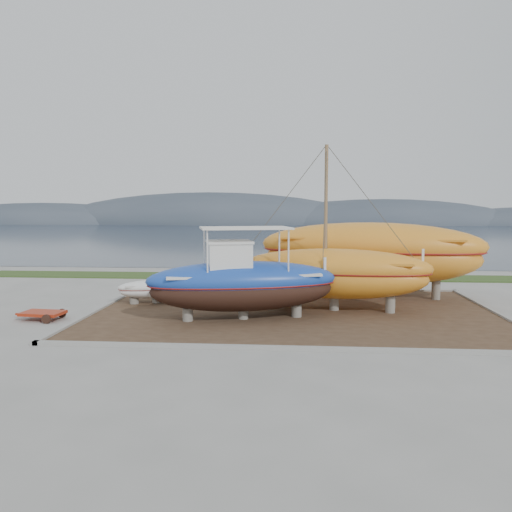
# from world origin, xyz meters

# --- Properties ---
(ground) EXTENTS (140.00, 140.00, 0.00)m
(ground) POSITION_xyz_m (0.00, 0.00, 0.00)
(ground) COLOR gray
(ground) RESTS_ON ground
(dirt_patch) EXTENTS (18.00, 12.00, 0.06)m
(dirt_patch) POSITION_xyz_m (0.00, 4.00, 0.03)
(dirt_patch) COLOR #422D1E
(dirt_patch) RESTS_ON ground
(curb_frame) EXTENTS (18.60, 12.60, 0.15)m
(curb_frame) POSITION_xyz_m (0.00, 4.00, 0.07)
(curb_frame) COLOR gray
(curb_frame) RESTS_ON ground
(grass_strip) EXTENTS (44.00, 3.00, 0.08)m
(grass_strip) POSITION_xyz_m (0.00, 15.50, 0.04)
(grass_strip) COLOR #284219
(grass_strip) RESTS_ON ground
(sea) EXTENTS (260.00, 100.00, 0.04)m
(sea) POSITION_xyz_m (0.00, 70.00, 0.00)
(sea) COLOR #1C2839
(sea) RESTS_ON ground
(mountain_ridge) EXTENTS (200.00, 36.00, 20.00)m
(mountain_ridge) POSITION_xyz_m (0.00, 125.00, 0.00)
(mountain_ridge) COLOR #333D49
(mountain_ridge) RESTS_ON ground
(blue_caique) EXTENTS (8.57, 4.48, 3.94)m
(blue_caique) POSITION_xyz_m (-2.20, 2.31, 2.03)
(blue_caique) COLOR #1B44AB
(blue_caique) RESTS_ON dirt_patch
(white_dinghy) EXTENTS (4.00, 2.58, 1.12)m
(white_dinghy) POSITION_xyz_m (-6.92, 5.60, 0.62)
(white_dinghy) COLOR white
(white_dinghy) RESTS_ON dirt_patch
(orange_sailboat) EXTENTS (9.06, 3.85, 7.61)m
(orange_sailboat) POSITION_xyz_m (1.85, 4.45, 3.87)
(orange_sailboat) COLOR orange
(orange_sailboat) RESTS_ON dirt_patch
(orange_bare_hull) EXTENTS (12.22, 5.60, 3.86)m
(orange_bare_hull) POSITION_xyz_m (4.00, 8.18, 1.99)
(orange_bare_hull) COLOR orange
(orange_bare_hull) RESTS_ON dirt_patch
(red_trailer) EXTENTS (2.68, 1.52, 0.36)m
(red_trailer) POSITION_xyz_m (-10.81, 1.68, 0.18)
(red_trailer) COLOR #B02D13
(red_trailer) RESTS_ON ground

